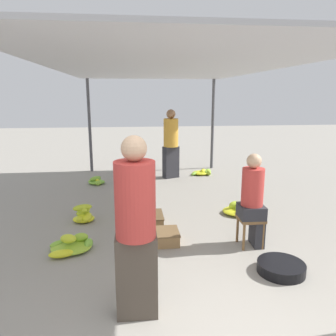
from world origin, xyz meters
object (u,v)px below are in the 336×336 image
(banana_pile_left_2, at_px, (96,181))
(banana_pile_right_1, at_px, (240,210))
(vendor_seated, at_px, (253,199))
(banana_pile_left_1, at_px, (84,215))
(banana_pile_right_0, at_px, (203,172))
(basin_black, at_px, (281,268))
(crate_near, at_px, (164,237))
(stool, at_px, (251,223))
(crate_mid, at_px, (147,219))
(banana_pile_left_0, at_px, (71,246))
(vendor_foreground, at_px, (136,227))
(shopper_walking_mid, at_px, (171,143))

(banana_pile_left_2, relative_size, banana_pile_right_1, 0.76)
(vendor_seated, height_order, banana_pile_left_1, vendor_seated)
(banana_pile_left_2, distance_m, banana_pile_right_0, 2.80)
(basin_black, height_order, crate_near, crate_near)
(stool, distance_m, banana_pile_left_1, 2.72)
(vendor_seated, height_order, crate_mid, vendor_seated)
(banana_pile_left_0, bearing_deg, vendor_foreground, -58.77)
(basin_black, bearing_deg, banana_pile_left_0, 161.57)
(vendor_seated, height_order, shopper_walking_mid, shopper_walking_mid)
(vendor_seated, relative_size, banana_pile_left_0, 2.12)
(shopper_walking_mid, bearing_deg, vendor_foreground, -100.47)
(banana_pile_left_1, bearing_deg, banana_pile_right_1, 1.01)
(stool, xyz_separation_m, basin_black, (0.12, -0.75, -0.27))
(banana_pile_left_0, distance_m, banana_pile_left_2, 3.45)
(banana_pile_left_2, bearing_deg, banana_pile_left_0, -90.10)
(vendor_foreground, distance_m, stool, 2.16)
(vendor_seated, bearing_deg, vendor_foreground, -141.04)
(vendor_seated, bearing_deg, stool, -177.07)
(stool, distance_m, crate_mid, 1.72)
(vendor_foreground, bearing_deg, crate_near, 74.90)
(banana_pile_left_2, xyz_separation_m, banana_pile_right_0, (2.73, 0.63, -0.01))
(crate_near, bearing_deg, banana_pile_left_0, -175.46)
(banana_pile_left_0, bearing_deg, crate_mid, 38.24)
(banana_pile_left_0, distance_m, banana_pile_right_0, 4.92)
(banana_pile_left_1, relative_size, crate_near, 0.94)
(stool, relative_size, banana_pile_left_0, 0.67)
(banana_pile_left_2, distance_m, shopper_walking_mid, 2.07)
(banana_pile_left_0, height_order, banana_pile_left_1, banana_pile_left_1)
(crate_mid, bearing_deg, vendor_seated, -34.26)
(banana_pile_left_2, xyz_separation_m, crate_mid, (1.07, -2.60, 0.01))
(stool, relative_size, basin_black, 0.74)
(basin_black, bearing_deg, banana_pile_right_1, 85.29)
(stool, xyz_separation_m, banana_pile_left_0, (-2.48, 0.12, -0.26))
(stool, relative_size, banana_pile_right_0, 0.64)
(basin_black, xyz_separation_m, crate_mid, (-1.52, 1.72, 0.02))
(banana_pile_left_1, relative_size, shopper_walking_mid, 0.23)
(vendor_seated, relative_size, banana_pile_right_0, 2.03)
(stool, bearing_deg, vendor_seated, 2.93)
(banana_pile_right_0, xyz_separation_m, crate_near, (-1.45, -3.98, 0.03))
(stool, distance_m, crate_near, 1.24)
(stool, distance_m, vendor_seated, 0.35)
(banana_pile_left_0, xyz_separation_m, shopper_walking_mid, (1.85, 3.89, 0.83))
(basin_black, bearing_deg, vendor_seated, 97.41)
(vendor_foreground, relative_size, crate_mid, 3.28)
(crate_near, bearing_deg, stool, -10.47)
(banana_pile_left_2, height_order, shopper_walking_mid, shopper_walking_mid)
(banana_pile_left_2, height_order, banana_pile_right_1, banana_pile_right_1)
(basin_black, height_order, banana_pile_right_0, banana_pile_right_0)
(banana_pile_left_1, bearing_deg, vendor_foreground, -71.38)
(banana_pile_left_0, relative_size, shopper_walking_mid, 0.36)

